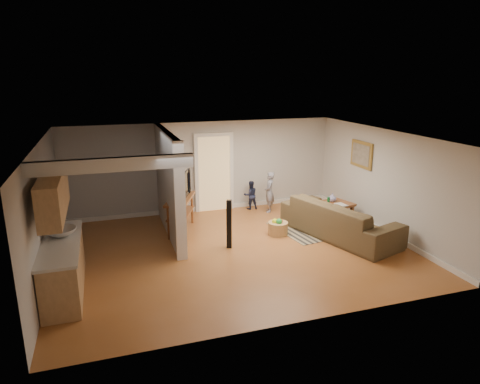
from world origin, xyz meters
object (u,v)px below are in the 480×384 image
object	(u,v)px
sofa	(338,236)
speaker_left	(229,224)
coffee_table	(328,208)
toddler	(251,209)
toy_basket	(278,228)
speaker_right	(170,201)
tv_console	(181,201)
child	(269,211)

from	to	relation	value
sofa	speaker_left	size ratio (longest dim) A/B	2.66
coffee_table	speaker_left	bearing A→B (deg)	-165.05
sofa	toddler	distance (m)	2.96
toy_basket	coffee_table	bearing A→B (deg)	13.40
speaker_left	toy_basket	xyz separation A→B (m)	(1.34, 0.40, -0.38)
sofa	toddler	bearing A→B (deg)	8.49
speaker_right	sofa	bearing A→B (deg)	-38.23
toddler	toy_basket	bearing A→B (deg)	89.83
sofa	tv_console	bearing A→B (deg)	49.05
toddler	speaker_right	bearing A→B (deg)	0.86
tv_console	toddler	bearing A→B (deg)	50.00
tv_console	child	bearing A→B (deg)	38.66
speaker_right	toddler	world-z (taller)	speaker_right
coffee_table	toddler	xyz separation A→B (m)	(-1.52, 1.73, -0.40)
tv_console	toy_basket	bearing A→B (deg)	-1.39
tv_console	toy_basket	size ratio (longest dim) A/B	3.01
coffee_table	speaker_right	xyz separation A→B (m)	(-3.81, 1.73, 0.06)
toddler	child	bearing A→B (deg)	138.26
tv_console	child	xyz separation A→B (m)	(2.62, 0.76, -0.77)
speaker_left	speaker_right	size ratio (longest dim) A/B	1.22
tv_console	speaker_left	size ratio (longest dim) A/B	1.30
coffee_table	child	distance (m)	1.78
toy_basket	tv_console	bearing A→B (deg)	156.07
coffee_table	child	xyz separation A→B (m)	(-1.10, 1.35, -0.40)
coffee_table	toy_basket	xyz separation A→B (m)	(-1.55, -0.37, -0.22)
tv_console	speaker_right	xyz separation A→B (m)	(-0.10, 1.14, -0.32)
tv_console	speaker_right	size ratio (longest dim) A/B	1.59
coffee_table	speaker_right	distance (m)	4.19
sofa	coffee_table	distance (m)	1.03
sofa	speaker_left	xyz separation A→B (m)	(-2.68, 0.15, 0.55)
speaker_left	child	world-z (taller)	speaker_left
speaker_left	tv_console	bearing A→B (deg)	144.43
sofa	speaker_left	distance (m)	2.74
speaker_right	toddler	size ratio (longest dim) A/B	1.10
toddler	tv_console	bearing A→B (deg)	28.32
sofa	coffee_table	size ratio (longest dim) A/B	2.03
tv_console	speaker_left	xyz separation A→B (m)	(0.82, -1.36, -0.22)
speaker_right	child	distance (m)	2.78
coffee_table	child	bearing A→B (deg)	129.13
speaker_right	toddler	xyz separation A→B (m)	(2.30, 0.00, -0.45)
coffee_table	speaker_left	size ratio (longest dim) A/B	1.31
toy_basket	speaker_left	bearing A→B (deg)	-163.29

